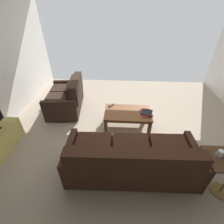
{
  "coord_description": "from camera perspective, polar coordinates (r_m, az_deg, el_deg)",
  "views": [
    {
      "loc": [
        0.21,
        2.61,
        2.37
      ],
      "look_at": [
        0.35,
        0.23,
        0.7
      ],
      "focal_mm": 24.85,
      "sensor_mm": 36.0,
      "label": 1
    }
  ],
  "objects": [
    {
      "name": "ground_plane",
      "position": [
        3.54,
        5.98,
        -7.51
      ],
      "size": [
        5.75,
        5.73,
        0.01
      ],
      "primitive_type": "cube",
      "color": "tan"
    },
    {
      "name": "end_table",
      "position": [
        2.84,
        35.18,
        -15.08
      ],
      "size": [
        0.47,
        0.47,
        0.59
      ],
      "color": "#472D1C",
      "rests_on": "ground"
    },
    {
      "name": "coffee_table",
      "position": [
        3.5,
        5.75,
        -0.87
      ],
      "size": [
        1.03,
        0.64,
        0.4
      ],
      "color": "brown",
      "rests_on": "ground"
    },
    {
      "name": "coffee_mug",
      "position": [
        2.73,
        35.01,
        -12.37
      ],
      "size": [
        0.1,
        0.08,
        0.1
      ],
      "color": "white",
      "rests_on": "end_table"
    },
    {
      "name": "tv_remote",
      "position": [
        3.65,
        -0.32,
        2.41
      ],
      "size": [
        0.13,
        0.15,
        0.02
      ],
      "color": "black",
      "rests_on": "coffee_table"
    },
    {
      "name": "book_stack",
      "position": [
        3.45,
        12.57,
        -0.29
      ],
      "size": [
        0.28,
        0.31,
        0.06
      ],
      "color": "#C63833",
      "rests_on": "coffee_table"
    },
    {
      "name": "loveseat_near",
      "position": [
        4.23,
        -16.17,
        5.22
      ],
      "size": [
        0.94,
        1.31,
        0.88
      ],
      "color": "black",
      "rests_on": "ground"
    },
    {
      "name": "sofa_main",
      "position": [
        2.56,
        7.07,
        -17.1
      ],
      "size": [
        2.07,
        0.88,
        0.86
      ],
      "color": "black",
      "rests_on": "ground"
    }
  ]
}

